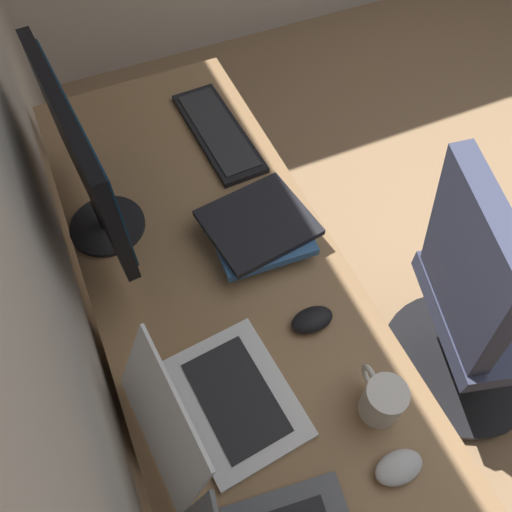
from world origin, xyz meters
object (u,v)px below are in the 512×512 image
at_px(mouse_main, 312,320).
at_px(mouse_spare, 399,467).
at_px(drawer_pedestal, 236,383).
at_px(laptop_left, 208,406).
at_px(monitor_primary, 83,161).
at_px(office_chair, 480,313).
at_px(book_stack_near, 259,229).
at_px(coffee_mug, 382,400).
at_px(keyboard_main, 218,132).

bearing_deg(mouse_main, mouse_spare, -178.67).
bearing_deg(drawer_pedestal, laptop_left, 145.01).
distance_m(monitor_primary, laptop_left, 0.62).
height_order(monitor_primary, mouse_main, monitor_primary).
relative_size(drawer_pedestal, office_chair, 0.72).
distance_m(monitor_primary, mouse_spare, 0.95).
bearing_deg(monitor_primary, book_stack_near, -118.82).
relative_size(mouse_spare, office_chair, 0.11).
distance_m(laptop_left, coffee_mug, 0.36).
relative_size(laptop_left, keyboard_main, 0.82).
xyz_separation_m(drawer_pedestal, book_stack_near, (0.21, -0.17, 0.42)).
bearing_deg(laptop_left, keyboard_main, -22.64).
bearing_deg(keyboard_main, office_chair, -144.62).
bearing_deg(drawer_pedestal, mouse_spare, -156.37).
bearing_deg(keyboard_main, mouse_spare, 178.79).
height_order(monitor_primary, laptop_left, monitor_primary).
bearing_deg(mouse_spare, monitor_primary, 24.19).
distance_m(mouse_main, book_stack_near, 0.28).
xyz_separation_m(keyboard_main, book_stack_near, (-0.41, 0.04, 0.03)).
height_order(monitor_primary, keyboard_main, monitor_primary).
bearing_deg(office_chair, mouse_spare, 118.17).
relative_size(keyboard_main, book_stack_near, 1.49).
xyz_separation_m(keyboard_main, office_chair, (-0.75, -0.53, -0.28)).
relative_size(drawer_pedestal, coffee_mug, 5.45).
distance_m(mouse_spare, office_chair, 0.69).
bearing_deg(coffee_mug, mouse_spare, 166.94).
bearing_deg(drawer_pedestal, coffee_mug, -144.71).
relative_size(keyboard_main, coffee_mug, 3.33).
xyz_separation_m(monitor_primary, mouse_main, (-0.48, -0.37, -0.23)).
bearing_deg(office_chair, laptop_left, 92.57).
bearing_deg(book_stack_near, mouse_main, -177.28).
bearing_deg(mouse_main, book_stack_near, 2.72).
distance_m(monitor_primary, mouse_main, 0.64).
height_order(drawer_pedestal, mouse_main, mouse_main).
relative_size(mouse_main, office_chair, 0.11).
height_order(drawer_pedestal, laptop_left, laptop_left).
distance_m(laptop_left, office_chair, 0.92).
distance_m(drawer_pedestal, book_stack_near, 0.50).
relative_size(drawer_pedestal, keyboard_main, 1.63).
relative_size(monitor_primary, keyboard_main, 1.24).
bearing_deg(keyboard_main, coffee_mug, -179.60).
xyz_separation_m(drawer_pedestal, laptop_left, (-0.17, 0.12, 0.43)).
bearing_deg(coffee_mug, monitor_primary, 29.55).
xyz_separation_m(monitor_primary, book_stack_near, (-0.20, -0.35, -0.21)).
xyz_separation_m(mouse_main, book_stack_near, (0.28, 0.01, 0.02)).
relative_size(mouse_main, book_stack_near, 0.36).
height_order(keyboard_main, coffee_mug, coffee_mug).
relative_size(laptop_left, mouse_main, 3.33).
bearing_deg(keyboard_main, monitor_primary, 117.87).
xyz_separation_m(mouse_spare, book_stack_near, (0.64, 0.02, 0.02)).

